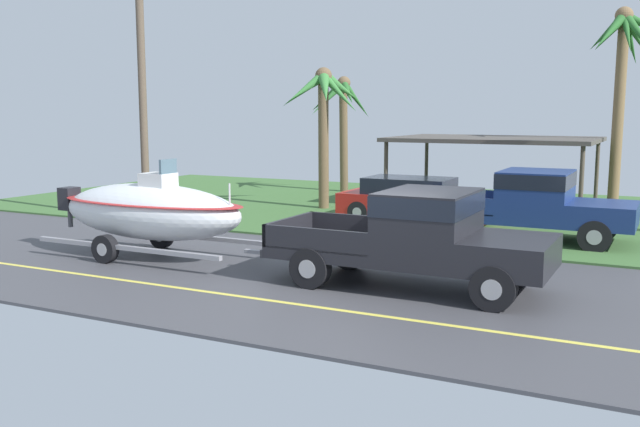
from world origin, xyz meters
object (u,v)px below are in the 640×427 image
palm_tree_near_left (623,56)px  palm_tree_far_left (342,107)px  boat_on_trailer (150,211)px  palm_tree_near_right (324,103)px  pickup_truck_towing (426,235)px  parked_pickup_background (534,202)px  carport_awning (495,141)px  parked_sedan_near (414,201)px  utility_pole (142,76)px

palm_tree_near_left → palm_tree_far_left: 10.86m
boat_on_trailer → palm_tree_near_right: 9.43m
pickup_truck_towing → palm_tree_near_right: 11.59m
palm_tree_near_left → palm_tree_far_left: palm_tree_near_left is taller
parked_pickup_background → carport_awning: carport_awning is taller
pickup_truck_towing → boat_on_trailer: 6.73m
parked_sedan_near → utility_pole: 9.14m
boat_on_trailer → parked_sedan_near: boat_on_trailer is taller
boat_on_trailer → parked_pickup_background: bearing=38.8°
parked_pickup_background → palm_tree_near_left: 8.52m
utility_pole → palm_tree_far_left: bearing=77.9°
parked_sedan_near → carport_awning: 5.07m
boat_on_trailer → palm_tree_near_left: palm_tree_near_left is taller
boat_on_trailer → palm_tree_near_right: (0.01, 9.07, 2.60)m
utility_pole → palm_tree_near_right: bearing=51.8°
palm_tree_near_right → palm_tree_far_left: bearing=108.5°
pickup_truck_towing → palm_tree_near_right: (-6.72, 9.07, 2.63)m
pickup_truck_towing → boat_on_trailer: size_ratio=0.90×
carport_awning → palm_tree_far_left: size_ratio=1.44×
boat_on_trailer → palm_tree_far_left: bearing=96.8°
parked_sedan_near → palm_tree_far_left: bearing=130.9°
utility_pole → parked_pickup_background: bearing=9.3°
utility_pole → carport_awning: bearing=42.7°
palm_tree_far_left → pickup_truck_towing: bearing=-59.2°
boat_on_trailer → carport_awning: carport_awning is taller
pickup_truck_towing → parked_pickup_background: (0.90, 6.13, -0.01)m
palm_tree_near_left → palm_tree_near_right: size_ratio=1.40×
boat_on_trailer → palm_tree_near_left: bearing=56.0°
palm_tree_near_right → utility_pole: utility_pole is taller
parked_pickup_background → pickup_truck_towing: bearing=-98.3°
parked_sedan_near → carport_awning: (1.33, 4.58, 1.70)m
palm_tree_far_left → utility_pole: utility_pole is taller
palm_tree_near_right → carport_awning: bearing=33.5°
parked_pickup_background → utility_pole: 12.05m
parked_sedan_near → palm_tree_near_left: (5.30, 5.58, 4.55)m
carport_awning → palm_tree_near_right: palm_tree_near_right is taller
parked_sedan_near → palm_tree_near_right: 4.96m
carport_awning → utility_pole: bearing=-137.3°
pickup_truck_towing → palm_tree_near_right: size_ratio=1.15×
palm_tree_near_left → utility_pole: 15.77m
palm_tree_near_left → pickup_truck_towing: bearing=-99.8°
boat_on_trailer → parked_pickup_background: size_ratio=1.05×
parked_pickup_background → palm_tree_far_left: palm_tree_far_left is taller
palm_tree_near_right → palm_tree_far_left: palm_tree_near_right is taller
carport_awning → palm_tree_near_left: palm_tree_near_left is taller
boat_on_trailer → parked_pickup_background: (7.63, 6.13, -0.05)m
parked_pickup_background → utility_pole: bearing=-170.7°
palm_tree_near_right → utility_pole: (-3.78, -4.81, 0.77)m
parked_pickup_background → parked_sedan_near: size_ratio=1.29×
utility_pole → pickup_truck_towing: bearing=-22.1°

